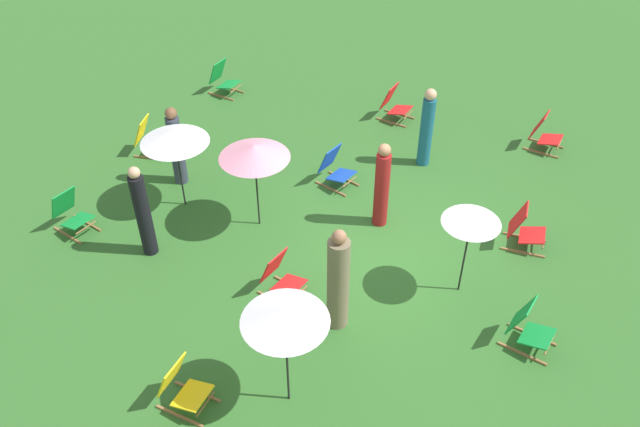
# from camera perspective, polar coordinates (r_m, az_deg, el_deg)

# --- Properties ---
(ground_plane) EXTENTS (40.00, 40.00, 0.00)m
(ground_plane) POSITION_cam_1_polar(r_m,az_deg,el_deg) (11.53, 5.52, -3.38)
(ground_plane) COLOR #2D6026
(deckchair_0) EXTENTS (0.64, 0.85, 0.83)m
(deckchair_0) POSITION_cam_1_polar(r_m,az_deg,el_deg) (10.51, -3.46, -5.62)
(deckchair_0) COLOR olive
(deckchair_0) RESTS_ON ground
(deckchair_1) EXTENTS (0.61, 0.84, 0.83)m
(deckchair_1) POSITION_cam_1_polar(r_m,az_deg,el_deg) (10.25, 17.89, -9.51)
(deckchair_1) COLOR olive
(deckchair_1) RESTS_ON ground
(deckchair_2) EXTENTS (0.66, 0.86, 0.83)m
(deckchair_2) POSITION_cam_1_polar(r_m,az_deg,el_deg) (12.84, 1.36, 4.00)
(deckchair_2) COLOR olive
(deckchair_2) RESTS_ON ground
(deckchair_3) EXTENTS (0.57, 0.81, 0.83)m
(deckchair_3) POSITION_cam_1_polar(r_m,az_deg,el_deg) (14.72, 19.16, 6.68)
(deckchair_3) COLOR olive
(deckchair_3) RESTS_ON ground
(deckchair_4) EXTENTS (0.57, 0.81, 0.83)m
(deckchair_4) POSITION_cam_1_polar(r_m,az_deg,el_deg) (16.24, -8.54, 11.63)
(deckchair_4) COLOR olive
(deckchair_4) RESTS_ON ground
(deckchair_5) EXTENTS (0.51, 0.78, 0.83)m
(deckchair_5) POSITION_cam_1_polar(r_m,az_deg,el_deg) (9.30, -12.07, -14.73)
(deckchair_5) COLOR olive
(deckchair_5) RESTS_ON ground
(deckchair_6) EXTENTS (0.63, 0.85, 0.83)m
(deckchair_6) POSITION_cam_1_polar(r_m,az_deg,el_deg) (12.55, -21.10, 0.02)
(deckchair_6) COLOR olive
(deckchair_6) RESTS_ON ground
(deckchair_7) EXTENTS (0.58, 0.82, 0.83)m
(deckchair_7) POSITION_cam_1_polar(r_m,az_deg,el_deg) (15.08, 6.58, 9.53)
(deckchair_7) COLOR olive
(deckchair_7) RESTS_ON ground
(deckchair_9) EXTENTS (0.54, 0.80, 0.83)m
(deckchair_9) POSITION_cam_1_polar(r_m,az_deg,el_deg) (11.92, 17.57, -1.33)
(deckchair_9) COLOR olive
(deckchair_9) RESTS_ON ground
(deckchair_11) EXTENTS (0.63, 0.85, 0.83)m
(deckchair_11) POSITION_cam_1_polar(r_m,az_deg,el_deg) (14.23, -14.81, 6.44)
(deckchair_11) COLOR olive
(deckchair_11) RESTS_ON ground
(umbrella_0) EXTENTS (1.24, 1.24, 1.73)m
(umbrella_0) POSITION_cam_1_polar(r_m,az_deg,el_deg) (11.16, -5.83, 5.45)
(umbrella_0) COLOR black
(umbrella_0) RESTS_ON ground
(umbrella_1) EXTENTS (0.92, 0.92, 1.69)m
(umbrella_1) POSITION_cam_1_polar(r_m,az_deg,el_deg) (10.03, 13.26, -0.28)
(umbrella_1) COLOR black
(umbrella_1) RESTS_ON ground
(umbrella_2) EXTENTS (1.25, 1.25, 1.69)m
(umbrella_2) POSITION_cam_1_polar(r_m,az_deg,el_deg) (11.92, -12.75, 6.70)
(umbrella_2) COLOR black
(umbrella_2) RESTS_ON ground
(umbrella_3) EXTENTS (1.14, 1.14, 1.85)m
(umbrella_3) POSITION_cam_1_polar(r_m,az_deg,el_deg) (8.11, -3.12, -8.93)
(umbrella_3) COLOR black
(umbrella_3) RESTS_ON ground
(person_0) EXTENTS (0.47, 0.47, 1.88)m
(person_0) POSITION_cam_1_polar(r_m,az_deg,el_deg) (9.69, 1.61, -6.05)
(person_0) COLOR #72664C
(person_0) RESTS_ON ground
(person_1) EXTENTS (0.38, 0.38, 1.73)m
(person_1) POSITION_cam_1_polar(r_m,az_deg,el_deg) (11.62, 5.48, 2.41)
(person_1) COLOR maroon
(person_1) RESTS_ON ground
(person_2) EXTENTS (0.36, 0.36, 1.73)m
(person_2) POSITION_cam_1_polar(r_m,az_deg,el_deg) (13.36, 9.38, 7.43)
(person_2) COLOR #195972
(person_2) RESTS_ON ground
(person_3) EXTENTS (0.27, 0.27, 1.81)m
(person_3) POSITION_cam_1_polar(r_m,az_deg,el_deg) (11.33, -15.34, 0.04)
(person_3) COLOR black
(person_3) RESTS_ON ground
(person_4) EXTENTS (0.37, 0.37, 1.68)m
(person_4) POSITION_cam_1_polar(r_m,az_deg,el_deg) (12.97, -12.54, 5.75)
(person_4) COLOR #333847
(person_4) RESTS_ON ground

